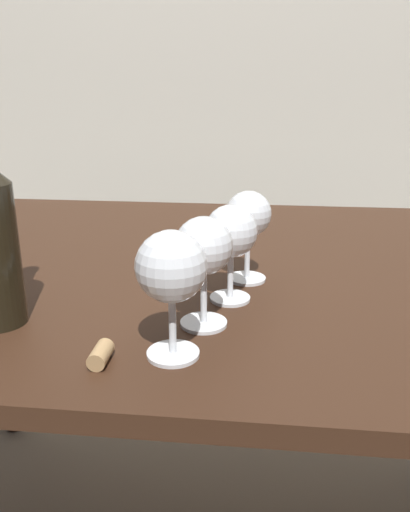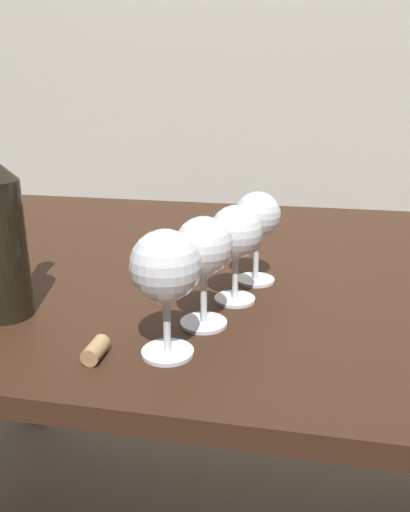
% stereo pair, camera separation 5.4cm
% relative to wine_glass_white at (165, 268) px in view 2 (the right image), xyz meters
% --- Properties ---
extents(back_wall, '(5.00, 0.08, 2.60)m').
position_rel_wine_glass_white_xyz_m(back_wall, '(0.03, 1.57, 0.45)').
color(back_wall, beige).
rests_on(back_wall, ground_plane).
extents(dining_table, '(1.49, 0.95, 0.74)m').
position_rel_wine_glass_white_xyz_m(dining_table, '(0.03, 0.35, -0.19)').
color(dining_table, '#382114').
rests_on(dining_table, ground_plane).
extents(wine_glass_white, '(0.08, 0.08, 0.16)m').
position_rel_wine_glass_white_xyz_m(wine_glass_white, '(0.00, 0.00, 0.00)').
color(wine_glass_white, white).
rests_on(wine_glass_white, dining_table).
extents(wine_glass_cabernet, '(0.08, 0.08, 0.15)m').
position_rel_wine_glass_white_xyz_m(wine_glass_cabernet, '(0.03, 0.09, -0.00)').
color(wine_glass_cabernet, white).
rests_on(wine_glass_cabernet, dining_table).
extents(wine_glass_pinot, '(0.08, 0.08, 0.15)m').
position_rel_wine_glass_white_xyz_m(wine_glass_pinot, '(0.06, 0.18, -0.01)').
color(wine_glass_pinot, white).
rests_on(wine_glass_pinot, dining_table).
extents(wine_glass_rose, '(0.07, 0.07, 0.15)m').
position_rel_wine_glass_white_xyz_m(wine_glass_rose, '(0.08, 0.26, -0.00)').
color(wine_glass_rose, white).
rests_on(wine_glass_rose, dining_table).
extents(cork, '(0.02, 0.04, 0.02)m').
position_rel_wine_glass_white_xyz_m(cork, '(-0.08, -0.03, -0.10)').
color(cork, tan).
rests_on(cork, dining_table).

